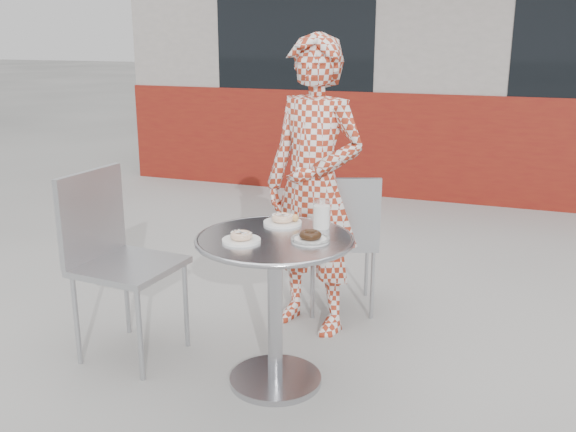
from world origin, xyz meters
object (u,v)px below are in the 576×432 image
(chair_far, at_px, (341,267))
(seated_person, at_px, (314,187))
(plate_far, at_px, (283,220))
(chair_left, at_px, (130,301))
(plate_checker, at_px, (310,238))
(milk_cup, at_px, (322,216))
(plate_near, at_px, (241,238))
(bistro_table, at_px, (275,274))

(chair_far, distance_m, seated_person, 0.60)
(plate_far, bearing_deg, chair_left, -165.13)
(plate_checker, height_order, milk_cup, milk_cup)
(chair_far, xyz_separation_m, milk_cup, (0.10, -0.71, 0.50))
(chair_far, bearing_deg, milk_cup, 78.86)
(chair_left, relative_size, seated_person, 0.59)
(seated_person, relative_size, plate_checker, 9.38)
(chair_left, height_order, milk_cup, chair_left)
(plate_near, bearing_deg, chair_left, 170.52)
(plate_far, xyz_separation_m, milk_cup, (0.18, -0.00, 0.04))
(bistro_table, relative_size, seated_person, 0.45)
(plate_checker, relative_size, milk_cup, 1.31)
(chair_far, bearing_deg, plate_far, 64.17)
(milk_cup, bearing_deg, bistro_table, -126.57)
(chair_left, distance_m, seated_person, 1.08)
(bistro_table, height_order, plate_checker, plate_checker)
(seated_person, xyz_separation_m, milk_cup, (0.18, -0.43, -0.02))
(chair_left, height_order, plate_far, chair_left)
(chair_left, bearing_deg, plate_checker, -85.56)
(seated_person, relative_size, plate_near, 9.49)
(plate_far, xyz_separation_m, plate_near, (-0.07, -0.30, -0.00))
(chair_left, bearing_deg, chair_far, -37.37)
(bistro_table, distance_m, plate_checker, 0.24)
(plate_far, bearing_deg, bistro_table, -79.75)
(chair_left, height_order, plate_checker, chair_left)
(plate_far, bearing_deg, chair_far, 83.19)
(bistro_table, height_order, plate_near, plate_near)
(chair_left, xyz_separation_m, plate_checker, (0.92, -0.00, 0.43))
(bistro_table, distance_m, seated_person, 0.68)
(plate_far, distance_m, plate_near, 0.31)
(plate_near, height_order, plate_checker, plate_checker)
(plate_near, bearing_deg, milk_cup, 49.49)
(plate_far, height_order, plate_checker, plate_far)
(seated_person, bearing_deg, chair_far, 89.67)
(bistro_table, relative_size, plate_far, 3.96)
(seated_person, xyz_separation_m, plate_far, (-0.01, -0.43, -0.06))
(seated_person, xyz_separation_m, plate_near, (-0.08, -0.73, -0.06))
(chair_far, xyz_separation_m, plate_far, (-0.08, -0.71, 0.46))
(bistro_table, height_order, chair_far, chair_far)
(plate_near, relative_size, milk_cup, 1.30)
(bistro_table, relative_size, plate_checker, 4.23)
(chair_far, xyz_separation_m, chair_left, (-0.81, -0.90, 0.03))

